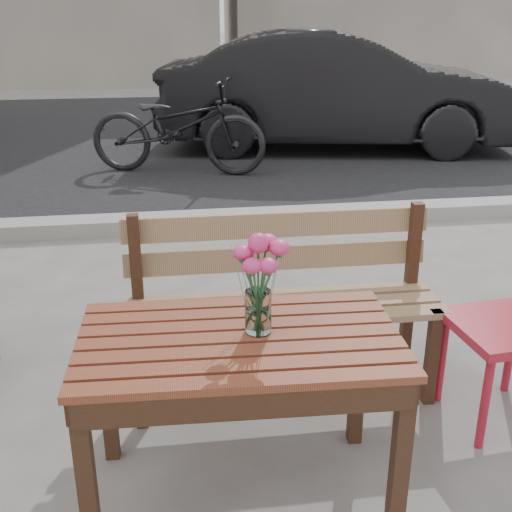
{
  "coord_description": "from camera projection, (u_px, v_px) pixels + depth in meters",
  "views": [
    {
      "loc": [
        -0.37,
        -1.95,
        1.7
      ],
      "look_at": [
        -0.08,
        0.0,
        0.92
      ],
      "focal_mm": 45.0,
      "sensor_mm": 36.0,
      "label": 1
    }
  ],
  "objects": [
    {
      "name": "ground",
      "position": [
        276.0,
        477.0,
        2.47
      ],
      "size": [
        80.0,
        80.0,
        0.0
      ],
      "primitive_type": "plane",
      "color": "#64625F",
      "rests_on": "ground"
    },
    {
      "name": "parked_car",
      "position": [
        337.0,
        90.0,
        7.87
      ],
      "size": [
        4.51,
        2.25,
        1.42
      ],
      "primitive_type": "imported",
      "rotation": [
        0.0,
        0.0,
        1.39
      ],
      "color": "black",
      "rests_on": "ground"
    },
    {
      "name": "main_table",
      "position": [
        240.0,
        365.0,
        2.18
      ],
      "size": [
        1.11,
        0.68,
        0.67
      ],
      "rotation": [
        0.0,
        0.0,
        -0.04
      ],
      "color": "maroon",
      "rests_on": "ground"
    },
    {
      "name": "bicycle",
      "position": [
        177.0,
        127.0,
        6.75
      ],
      "size": [
        2.0,
        1.19,
        0.99
      ],
      "primitive_type": "imported",
      "rotation": [
        0.0,
        0.0,
        1.27
      ],
      "color": "black",
      "rests_on": "ground"
    },
    {
      "name": "street",
      "position": [
        196.0,
        165.0,
        7.12
      ],
      "size": [
        30.0,
        8.12,
        0.12
      ],
      "color": "black",
      "rests_on": "ground"
    },
    {
      "name": "main_bench",
      "position": [
        281.0,
        282.0,
        2.89
      ],
      "size": [
        1.41,
        0.43,
        0.87
      ],
      "rotation": [
        0.0,
        0.0,
        -0.01
      ],
      "color": "brown",
      "rests_on": "ground"
    },
    {
      "name": "main_vase",
      "position": [
        258.0,
        272.0,
        2.09
      ],
      "size": [
        0.19,
        0.19,
        0.35
      ],
      "color": "white",
      "rests_on": "main_table"
    }
  ]
}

